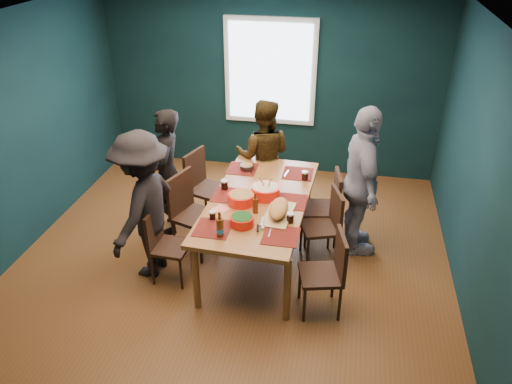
% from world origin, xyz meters
% --- Properties ---
extents(room, '(5.01, 5.01, 2.71)m').
position_xyz_m(room, '(0.00, 0.27, 1.37)').
color(room, brown).
rests_on(room, ground).
extents(dining_table, '(1.14, 2.15, 0.80)m').
position_xyz_m(dining_table, '(0.30, 0.10, 0.72)').
color(dining_table, '#9C632F').
rests_on(dining_table, floor).
extents(chair_left_far, '(0.55, 0.55, 0.96)m').
position_xyz_m(chair_left_far, '(-0.59, 0.79, 0.56)').
color(chair_left_far, '#331C11').
rests_on(chair_left_far, floor).
extents(chair_left_mid, '(0.57, 0.57, 0.99)m').
position_xyz_m(chair_left_mid, '(-0.55, 0.12, 0.58)').
color(chair_left_mid, '#331C11').
rests_on(chair_left_mid, floor).
extents(chair_left_near, '(0.40, 0.40, 0.85)m').
position_xyz_m(chair_left_near, '(-0.66, -0.46, 0.50)').
color(chair_left_near, '#331C11').
rests_on(chair_left_near, floor).
extents(chair_right_far, '(0.48, 0.48, 0.92)m').
position_xyz_m(chair_right_far, '(1.04, 0.62, 0.54)').
color(chair_right_far, '#331C11').
rests_on(chair_right_far, floor).
extents(chair_right_mid, '(0.51, 0.51, 0.88)m').
position_xyz_m(chair_right_mid, '(1.06, 0.23, 0.51)').
color(chair_right_mid, '#331C11').
rests_on(chair_right_mid, floor).
extents(chair_right_near, '(0.50, 0.50, 0.90)m').
position_xyz_m(chair_right_near, '(1.15, -0.64, 0.53)').
color(chair_right_near, '#331C11').
rests_on(chair_right_near, floor).
extents(person_far_left, '(0.50, 0.65, 1.61)m').
position_xyz_m(person_far_left, '(-0.93, 0.50, 0.80)').
color(person_far_left, black).
rests_on(person_far_left, floor).
extents(person_back, '(0.78, 0.62, 1.54)m').
position_xyz_m(person_back, '(0.13, 1.25, 0.77)').
color(person_back, black).
rests_on(person_back, floor).
extents(person_right, '(0.69, 1.13, 1.81)m').
position_xyz_m(person_right, '(1.40, 0.49, 0.90)').
color(person_right, white).
rests_on(person_right, floor).
extents(person_near_left, '(0.78, 1.17, 1.69)m').
position_xyz_m(person_near_left, '(-0.87, -0.37, 0.84)').
color(person_near_left, black).
rests_on(person_near_left, floor).
extents(bowl_salad, '(0.29, 0.29, 0.12)m').
position_xyz_m(bowl_salad, '(0.12, -0.04, 0.86)').
color(bowl_salad, red).
rests_on(bowl_salad, dining_table).
extents(bowl_dumpling, '(0.32, 0.32, 0.30)m').
position_xyz_m(bowl_dumpling, '(0.35, 0.15, 0.87)').
color(bowl_dumpling, red).
rests_on(bowl_dumpling, dining_table).
extents(bowl_herbs, '(0.25, 0.25, 0.11)m').
position_xyz_m(bowl_herbs, '(0.22, -0.46, 0.86)').
color(bowl_herbs, red).
rests_on(bowl_herbs, dining_table).
extents(cutting_board, '(0.34, 0.68, 0.15)m').
position_xyz_m(cutting_board, '(0.56, -0.21, 0.87)').
color(cutting_board, tan).
rests_on(cutting_board, dining_table).
extents(small_bowl, '(0.17, 0.17, 0.07)m').
position_xyz_m(small_bowl, '(0.01, 0.77, 0.84)').
color(small_bowl, black).
rests_on(small_bowl, dining_table).
extents(beer_bottle_a, '(0.08, 0.08, 0.28)m').
position_xyz_m(beer_bottle_a, '(0.06, -0.70, 0.90)').
color(beer_bottle_a, '#4B260D').
rests_on(beer_bottle_a, dining_table).
extents(beer_bottle_b, '(0.06, 0.06, 0.23)m').
position_xyz_m(beer_bottle_b, '(0.31, -0.20, 0.89)').
color(beer_bottle_b, '#4B260D').
rests_on(beer_bottle_b, dining_table).
extents(cola_glass_a, '(0.07, 0.07, 0.09)m').
position_xyz_m(cola_glass_a, '(-0.10, -0.42, 0.85)').
color(cola_glass_a, black).
rests_on(cola_glass_a, dining_table).
extents(cola_glass_b, '(0.08, 0.08, 0.11)m').
position_xyz_m(cola_glass_b, '(0.70, -0.32, 0.86)').
color(cola_glass_b, black).
rests_on(cola_glass_b, dining_table).
extents(cola_glass_c, '(0.08, 0.08, 0.11)m').
position_xyz_m(cola_glass_c, '(0.74, 0.64, 0.86)').
color(cola_glass_c, black).
rests_on(cola_glass_c, dining_table).
extents(cola_glass_d, '(0.08, 0.08, 0.12)m').
position_xyz_m(cola_glass_d, '(-0.14, 0.23, 0.86)').
color(cola_glass_d, black).
rests_on(cola_glass_d, dining_table).
extents(napkin_a, '(0.20, 0.20, 0.00)m').
position_xyz_m(napkin_a, '(0.67, 0.13, 0.80)').
color(napkin_a, '#F17365').
rests_on(napkin_a, dining_table).
extents(napkin_b, '(0.21, 0.21, 0.00)m').
position_xyz_m(napkin_b, '(-0.07, -0.21, 0.80)').
color(napkin_b, '#F17365').
rests_on(napkin_b, dining_table).
extents(napkin_c, '(0.16, 0.16, 0.00)m').
position_xyz_m(napkin_c, '(0.63, -0.65, 0.80)').
color(napkin_c, '#F17365').
rests_on(napkin_c, dining_table).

